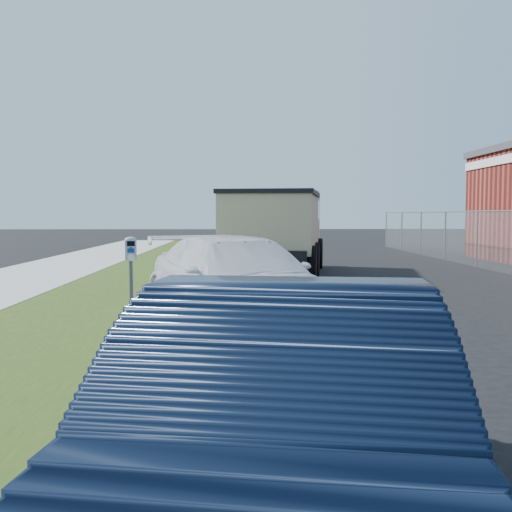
{
  "coord_description": "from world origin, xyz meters",
  "views": [
    {
      "loc": [
        -1.68,
        -9.09,
        1.71
      ],
      "look_at": [
        -1.4,
        1.0,
        1.0
      ],
      "focal_mm": 42.0,
      "sensor_mm": 36.0,
      "label": 1
    }
  ],
  "objects_px": {
    "white_wagon": "(236,282)",
    "dump_truck": "(277,226)",
    "navy_sedan": "(285,433)",
    "parking_meter": "(131,261)"
  },
  "relations": [
    {
      "from": "parking_meter",
      "to": "white_wagon",
      "type": "height_order",
      "value": "parking_meter"
    },
    {
      "from": "navy_sedan",
      "to": "parking_meter",
      "type": "bearing_deg",
      "value": 115.13
    },
    {
      "from": "dump_truck",
      "to": "parking_meter",
      "type": "bearing_deg",
      "value": -97.7
    },
    {
      "from": "parking_meter",
      "to": "navy_sedan",
      "type": "height_order",
      "value": "parking_meter"
    },
    {
      "from": "white_wagon",
      "to": "dump_truck",
      "type": "bearing_deg",
      "value": 60.09
    },
    {
      "from": "parking_meter",
      "to": "white_wagon",
      "type": "xyz_separation_m",
      "value": [
        1.54,
        0.28,
        -0.35
      ]
    },
    {
      "from": "white_wagon",
      "to": "dump_truck",
      "type": "distance_m",
      "value": 8.25
    },
    {
      "from": "navy_sedan",
      "to": "dump_truck",
      "type": "xyz_separation_m",
      "value": [
        0.87,
        14.41,
        0.68
      ]
    },
    {
      "from": "parking_meter",
      "to": "navy_sedan",
      "type": "distance_m",
      "value": 6.25
    },
    {
      "from": "white_wagon",
      "to": "dump_truck",
      "type": "xyz_separation_m",
      "value": [
        1.12,
        8.15,
        0.68
      ]
    }
  ]
}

